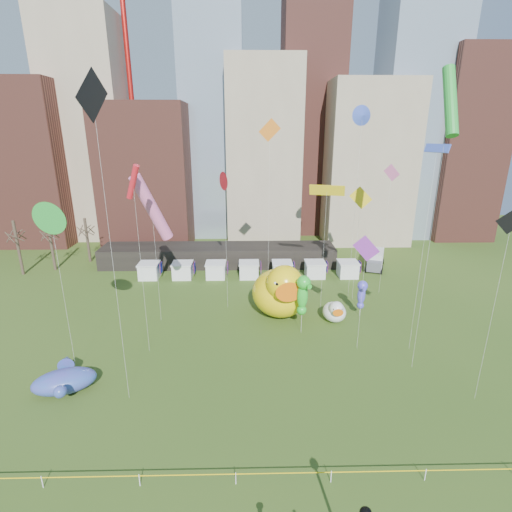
{
  "coord_description": "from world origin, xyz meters",
  "views": [
    {
      "loc": [
        0.86,
        -18.59,
        21.17
      ],
      "look_at": [
        1.48,
        9.52,
        12.0
      ],
      "focal_mm": 27.0,
      "sensor_mm": 36.0,
      "label": 1
    }
  ],
  "objects_px": {
    "big_duck": "(281,291)",
    "seahorse_green": "(303,292)",
    "small_duck": "(335,311)",
    "box_truck": "(375,259)",
    "whale_inflatable": "(65,379)",
    "seahorse_purple": "(362,292)"
  },
  "relations": [
    {
      "from": "small_duck",
      "to": "box_truck",
      "type": "bearing_deg",
      "value": 60.96
    },
    {
      "from": "small_duck",
      "to": "seahorse_purple",
      "type": "height_order",
      "value": "seahorse_purple"
    },
    {
      "from": "box_truck",
      "to": "seahorse_green",
      "type": "bearing_deg",
      "value": -103.93
    },
    {
      "from": "big_duck",
      "to": "seahorse_green",
      "type": "height_order",
      "value": "big_duck"
    },
    {
      "from": "seahorse_green",
      "to": "seahorse_purple",
      "type": "distance_m",
      "value": 8.63
    },
    {
      "from": "small_duck",
      "to": "seahorse_green",
      "type": "xyz_separation_m",
      "value": [
        -4.2,
        -2.55,
        3.56
      ]
    },
    {
      "from": "big_duck",
      "to": "box_truck",
      "type": "distance_m",
      "value": 23.87
    },
    {
      "from": "seahorse_green",
      "to": "box_truck",
      "type": "height_order",
      "value": "seahorse_green"
    },
    {
      "from": "whale_inflatable",
      "to": "box_truck",
      "type": "bearing_deg",
      "value": 20.27
    },
    {
      "from": "small_duck",
      "to": "whale_inflatable",
      "type": "xyz_separation_m",
      "value": [
        -25.68,
        -11.9,
        -0.26
      ]
    },
    {
      "from": "big_duck",
      "to": "box_truck",
      "type": "height_order",
      "value": "big_duck"
    },
    {
      "from": "big_duck",
      "to": "small_duck",
      "type": "xyz_separation_m",
      "value": [
        6.16,
        -1.71,
        -1.9
      ]
    },
    {
      "from": "big_duck",
      "to": "small_duck",
      "type": "distance_m",
      "value": 6.67
    },
    {
      "from": "big_duck",
      "to": "seahorse_green",
      "type": "relative_size",
      "value": 1.41
    },
    {
      "from": "seahorse_purple",
      "to": "big_duck",
      "type": "bearing_deg",
      "value": 178.44
    },
    {
      "from": "box_truck",
      "to": "small_duck",
      "type": "bearing_deg",
      "value": -98.66
    },
    {
      "from": "small_duck",
      "to": "seahorse_green",
      "type": "distance_m",
      "value": 6.07
    },
    {
      "from": "small_duck",
      "to": "box_truck",
      "type": "relative_size",
      "value": 0.55
    },
    {
      "from": "whale_inflatable",
      "to": "box_truck",
      "type": "distance_m",
      "value": 47.41
    },
    {
      "from": "seahorse_purple",
      "to": "whale_inflatable",
      "type": "bearing_deg",
      "value": -154.37
    },
    {
      "from": "big_duck",
      "to": "small_duck",
      "type": "height_order",
      "value": "big_duck"
    },
    {
      "from": "small_duck",
      "to": "seahorse_green",
      "type": "bearing_deg",
      "value": -147.88
    }
  ]
}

